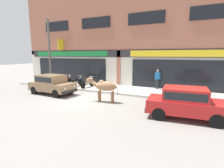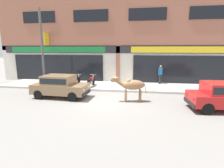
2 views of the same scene
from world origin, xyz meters
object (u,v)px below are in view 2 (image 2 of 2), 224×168
object	(u,v)px
cow	(131,85)
car_0	(60,85)
car_1	(224,95)
motorcycle_2	(91,82)
motorcycle_0	(61,81)
motorcycle_1	(76,81)
utility_pole	(42,49)
pedestrian	(160,72)

from	to	relation	value
cow	car_0	xyz separation A→B (m)	(-4.63, 0.21, -0.19)
car_1	motorcycle_2	world-z (taller)	car_1
motorcycle_0	motorcycle_1	bearing A→B (deg)	-2.99
cow	car_1	distance (m)	4.85
cow	motorcycle_1	xyz separation A→B (m)	(-4.59, 3.08, -0.46)
motorcycle_0	motorcycle_2	distance (m)	2.57
motorcycle_0	utility_pole	size ratio (longest dim) A/B	0.30
motorcycle_2	utility_pole	size ratio (longest dim) A/B	0.31
car_1	car_0	bearing A→B (deg)	173.59
car_0	motorcycle_2	world-z (taller)	car_0
motorcycle_1	utility_pole	size ratio (longest dim) A/B	0.31
motorcycle_2	utility_pole	bearing A→B (deg)	-169.37
car_0	motorcycle_0	bearing A→B (deg)	113.91
motorcycle_1	utility_pole	distance (m)	3.56
cow	pedestrian	world-z (taller)	pedestrian
cow	motorcycle_0	distance (m)	6.74
motorcycle_0	motorcycle_2	size ratio (longest dim) A/B	1.00
pedestrian	car_0	bearing A→B (deg)	-145.32
car_0	utility_pole	world-z (taller)	utility_pole
motorcycle_0	motorcycle_1	world-z (taller)	same
car_0	motorcycle_1	size ratio (longest dim) A/B	2.03
car_0	motorcycle_0	size ratio (longest dim) A/B	2.03
motorcycle_0	utility_pole	distance (m)	2.87
car_0	motorcycle_2	size ratio (longest dim) A/B	2.03
car_1	utility_pole	distance (m)	12.39
motorcycle_0	motorcycle_2	world-z (taller)	same
car_0	pedestrian	world-z (taller)	pedestrian
motorcycle_2	pedestrian	bearing A→B (deg)	18.43
car_0	motorcycle_2	bearing A→B (deg)	66.35
motorcycle_0	utility_pole	xyz separation A→B (m)	(-1.01, -0.72, 2.58)
motorcycle_2	pedestrian	xyz separation A→B (m)	(5.61, 1.87, 0.60)
car_1	motorcycle_0	size ratio (longest dim) A/B	2.05
motorcycle_1	pedestrian	distance (m)	7.12
cow	motorcycle_0	xyz separation A→B (m)	(-5.94, 3.15, -0.46)
motorcycle_0	motorcycle_2	bearing A→B (deg)	-1.16
car_1	motorcycle_1	xyz separation A→B (m)	(-9.37, 3.93, -0.27)
car_0	car_1	world-z (taller)	same
car_0	pedestrian	distance (m)	8.37
cow	utility_pole	world-z (taller)	utility_pole
car_1	utility_pole	bearing A→B (deg)	164.40
pedestrian	utility_pole	xyz separation A→B (m)	(-9.19, -2.54, 1.98)
car_1	motorcycle_0	world-z (taller)	car_1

